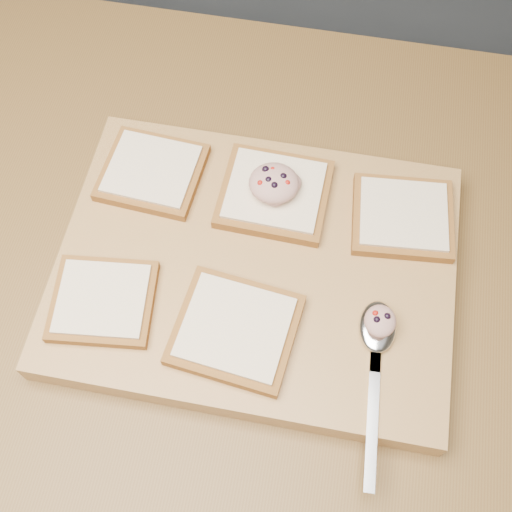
{
  "coord_description": "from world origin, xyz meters",
  "views": [
    {
      "loc": [
        -0.04,
        -0.34,
        1.6
      ],
      "look_at": [
        -0.1,
        -0.02,
        0.95
      ],
      "focal_mm": 45.0,
      "sensor_mm": 36.0,
      "label": 1
    }
  ],
  "objects_px": {
    "cutting_board": "(256,269)",
    "spoon": "(377,340)",
    "bread_far_center": "(274,193)",
    "tuna_salad_dollop": "(274,183)"
  },
  "relations": [
    {
      "from": "cutting_board",
      "to": "spoon",
      "type": "xyz_separation_m",
      "value": [
        0.15,
        -0.07,
        0.02
      ]
    },
    {
      "from": "cutting_board",
      "to": "tuna_salad_dollop",
      "type": "relative_size",
      "value": 7.65
    },
    {
      "from": "cutting_board",
      "to": "bread_far_center",
      "type": "bearing_deg",
      "value": 86.36
    },
    {
      "from": "cutting_board",
      "to": "spoon",
      "type": "height_order",
      "value": "spoon"
    },
    {
      "from": "cutting_board",
      "to": "spoon",
      "type": "relative_size",
      "value": 2.24
    },
    {
      "from": "cutting_board",
      "to": "tuna_salad_dollop",
      "type": "height_order",
      "value": "tuna_salad_dollop"
    },
    {
      "from": "spoon",
      "to": "tuna_salad_dollop",
      "type": "bearing_deg",
      "value": 131.23
    },
    {
      "from": "cutting_board",
      "to": "spoon",
      "type": "bearing_deg",
      "value": -26.03
    },
    {
      "from": "spoon",
      "to": "bread_far_center",
      "type": "bearing_deg",
      "value": 130.86
    },
    {
      "from": "cutting_board",
      "to": "bread_far_center",
      "type": "xyz_separation_m",
      "value": [
        0.01,
        0.09,
        0.03
      ]
    }
  ]
}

